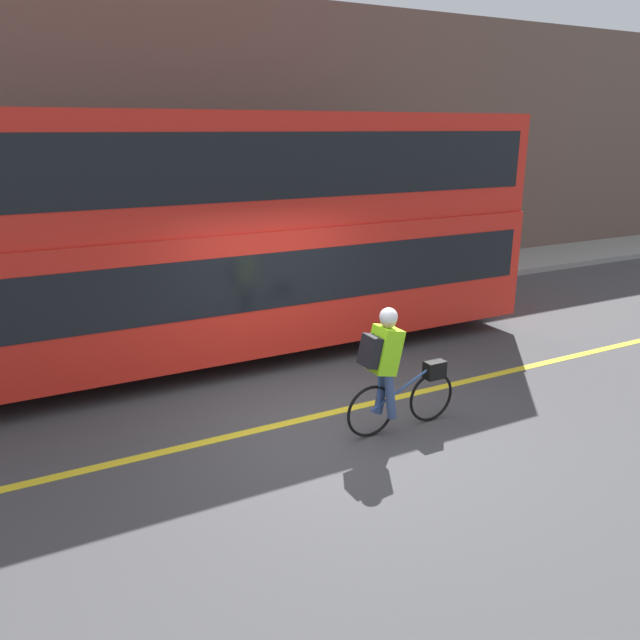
{
  "coord_description": "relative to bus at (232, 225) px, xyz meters",
  "views": [
    {
      "loc": [
        -3.36,
        -6.23,
        3.54
      ],
      "look_at": [
        0.48,
        1.04,
        1.0
      ],
      "focal_mm": 35.0,
      "sensor_mm": 36.0,
      "label": 1
    }
  ],
  "objects": [
    {
      "name": "road_center_line",
      "position": [
        0.04,
        -2.78,
        -2.09
      ],
      "size": [
        50.0,
        0.14,
        0.01
      ],
      "primitive_type": "cube",
      "color": "yellow",
      "rests_on": "ground_plane"
    },
    {
      "name": "cyclist_on_bike",
      "position": [
        0.64,
        -3.55,
        -1.24
      ],
      "size": [
        1.54,
        0.32,
        1.58
      ],
      "color": "black",
      "rests_on": "ground_plane"
    },
    {
      "name": "bus",
      "position": [
        0.0,
        0.0,
        0.0
      ],
      "size": [
        9.75,
        2.55,
        3.76
      ],
      "color": "black",
      "rests_on": "ground_plane"
    },
    {
      "name": "ground_plane",
      "position": [
        0.04,
        -2.99,
        -2.09
      ],
      "size": [
        80.0,
        80.0,
        0.0
      ],
      "primitive_type": "plane",
      "color": "#424244"
    },
    {
      "name": "trash_bin",
      "position": [
        -1.84,
        2.86,
        -1.5
      ],
      "size": [
        0.5,
        0.5,
        0.9
      ],
      "color": "#515156",
      "rests_on": "sidewalk_curb"
    },
    {
      "name": "building_facade",
      "position": [
        0.04,
        4.17,
        1.01
      ],
      "size": [
        60.0,
        0.3,
        6.22
      ],
      "color": "brown",
      "rests_on": "ground_plane"
    },
    {
      "name": "sidewalk_curb",
      "position": [
        0.04,
        2.97,
        -2.02
      ],
      "size": [
        60.0,
        2.11,
        0.15
      ],
      "color": "gray",
      "rests_on": "ground_plane"
    }
  ]
}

